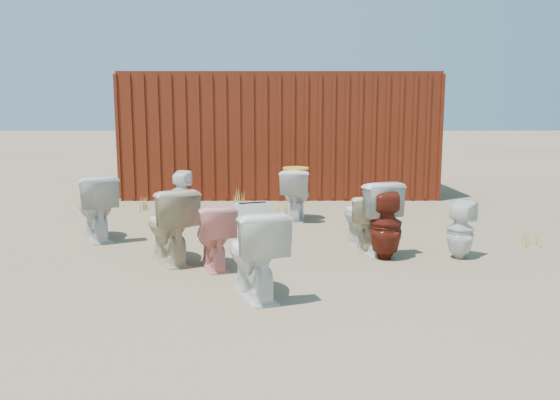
{
  "coord_description": "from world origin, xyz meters",
  "views": [
    {
      "loc": [
        -0.02,
        -6.17,
        1.61
      ],
      "look_at": [
        0.0,
        0.6,
        0.55
      ],
      "focal_mm": 35.0,
      "sensor_mm": 36.0,
      "label": 1
    }
  ],
  "objects_px": {
    "toilet_front_pink": "(214,236)",
    "toilet_back_beige_left": "(169,225)",
    "toilet_front_c": "(254,253)",
    "toilet_back_yellowlid": "(296,195)",
    "shipping_container": "(279,135)",
    "toilet_back_e": "(460,230)",
    "toilet_front_a": "(96,207)",
    "toilet_front_maroon": "(386,224)",
    "toilet_back_beige_right": "(362,222)",
    "toilet_front_e": "(368,216)",
    "toilet_back_a": "(181,191)",
    "loose_tank": "(253,215)"
  },
  "relations": [
    {
      "from": "toilet_front_pink",
      "to": "toilet_back_beige_left",
      "type": "height_order",
      "value": "toilet_back_beige_left"
    },
    {
      "from": "toilet_front_c",
      "to": "toilet_back_yellowlid",
      "type": "height_order",
      "value": "toilet_front_c"
    },
    {
      "from": "shipping_container",
      "to": "toilet_front_pink",
      "type": "height_order",
      "value": "shipping_container"
    },
    {
      "from": "toilet_back_beige_left",
      "to": "toilet_back_e",
      "type": "relative_size",
      "value": 1.26
    },
    {
      "from": "toilet_front_a",
      "to": "toilet_front_maroon",
      "type": "height_order",
      "value": "toilet_front_a"
    },
    {
      "from": "toilet_back_beige_right",
      "to": "toilet_front_e",
      "type": "bearing_deg",
      "value": 108.94
    },
    {
      "from": "toilet_back_beige_right",
      "to": "toilet_front_a",
      "type": "bearing_deg",
      "value": -14.41
    },
    {
      "from": "toilet_front_c",
      "to": "toilet_back_yellowlid",
      "type": "xyz_separation_m",
      "value": [
        0.48,
        3.6,
        -0.0
      ]
    },
    {
      "from": "toilet_back_beige_left",
      "to": "toilet_back_yellowlid",
      "type": "height_order",
      "value": "toilet_back_beige_left"
    },
    {
      "from": "shipping_container",
      "to": "toilet_front_maroon",
      "type": "bearing_deg",
      "value": -77.62
    },
    {
      "from": "toilet_front_pink",
      "to": "toilet_front_maroon",
      "type": "height_order",
      "value": "toilet_front_maroon"
    },
    {
      "from": "shipping_container",
      "to": "toilet_front_pink",
      "type": "xyz_separation_m",
      "value": [
        -0.7,
        -5.74,
        -0.85
      ]
    },
    {
      "from": "toilet_back_a",
      "to": "toilet_back_beige_left",
      "type": "xyz_separation_m",
      "value": [
        0.44,
        -3.19,
        0.07
      ]
    },
    {
      "from": "toilet_front_e",
      "to": "toilet_front_maroon",
      "type": "bearing_deg",
      "value": 88.86
    },
    {
      "from": "toilet_front_c",
      "to": "toilet_back_beige_right",
      "type": "bearing_deg",
      "value": -144.05
    },
    {
      "from": "toilet_front_e",
      "to": "toilet_back_a",
      "type": "bearing_deg",
      "value": -67.09
    },
    {
      "from": "toilet_front_c",
      "to": "toilet_front_e",
      "type": "xyz_separation_m",
      "value": [
        1.28,
        1.65,
        0.03
      ]
    },
    {
      "from": "toilet_front_e",
      "to": "toilet_back_yellowlid",
      "type": "distance_m",
      "value": 2.11
    },
    {
      "from": "toilet_front_c",
      "to": "toilet_front_e",
      "type": "relative_size",
      "value": 0.93
    },
    {
      "from": "toilet_front_c",
      "to": "toilet_back_beige_left",
      "type": "relative_size",
      "value": 0.96
    },
    {
      "from": "toilet_front_pink",
      "to": "toilet_back_beige_right",
      "type": "distance_m",
      "value": 1.89
    },
    {
      "from": "toilet_front_c",
      "to": "loose_tank",
      "type": "relative_size",
      "value": 1.6
    },
    {
      "from": "toilet_front_pink",
      "to": "toilet_front_e",
      "type": "relative_size",
      "value": 0.81
    },
    {
      "from": "toilet_back_beige_left",
      "to": "toilet_back_beige_right",
      "type": "xyz_separation_m",
      "value": [
        2.21,
        0.59,
        -0.08
      ]
    },
    {
      "from": "toilet_front_pink",
      "to": "toilet_back_beige_right",
      "type": "xyz_separation_m",
      "value": [
        1.7,
        0.83,
        -0.01
      ]
    },
    {
      "from": "toilet_front_a",
      "to": "loose_tank",
      "type": "height_order",
      "value": "toilet_front_a"
    },
    {
      "from": "toilet_front_a",
      "to": "toilet_back_beige_right",
      "type": "height_order",
      "value": "toilet_front_a"
    },
    {
      "from": "toilet_front_c",
      "to": "loose_tank",
      "type": "height_order",
      "value": "toilet_front_c"
    },
    {
      "from": "toilet_front_a",
      "to": "toilet_back_yellowlid",
      "type": "bearing_deg",
      "value": 179.67
    },
    {
      "from": "toilet_front_a",
      "to": "toilet_front_e",
      "type": "bearing_deg",
      "value": 142.6
    },
    {
      "from": "toilet_front_pink",
      "to": "toilet_back_a",
      "type": "height_order",
      "value": "toilet_front_pink"
    },
    {
      "from": "toilet_front_e",
      "to": "toilet_back_e",
      "type": "distance_m",
      "value": 1.05
    },
    {
      "from": "toilet_back_beige_right",
      "to": "toilet_back_yellowlid",
      "type": "relative_size",
      "value": 0.85
    },
    {
      "from": "toilet_back_yellowlid",
      "to": "toilet_front_c",
      "type": "bearing_deg",
      "value": 89.13
    },
    {
      "from": "toilet_front_maroon",
      "to": "toilet_back_e",
      "type": "distance_m",
      "value": 0.85
    },
    {
      "from": "toilet_back_beige_left",
      "to": "toilet_back_e",
      "type": "bearing_deg",
      "value": 154.25
    },
    {
      "from": "toilet_back_beige_left",
      "to": "toilet_front_c",
      "type": "bearing_deg",
      "value": 101.83
    },
    {
      "from": "toilet_back_beige_left",
      "to": "toilet_back_yellowlid",
      "type": "bearing_deg",
      "value": -149.3
    },
    {
      "from": "loose_tank",
      "to": "toilet_back_beige_left",
      "type": "bearing_deg",
      "value": -133.24
    },
    {
      "from": "loose_tank",
      "to": "toilet_back_beige_right",
      "type": "bearing_deg",
      "value": -63.94
    },
    {
      "from": "shipping_container",
      "to": "toilet_front_e",
      "type": "distance_m",
      "value": 5.18
    },
    {
      "from": "toilet_front_maroon",
      "to": "toilet_back_beige_right",
      "type": "height_order",
      "value": "toilet_front_maroon"
    },
    {
      "from": "toilet_back_a",
      "to": "loose_tank",
      "type": "bearing_deg",
      "value": 147.25
    },
    {
      "from": "toilet_front_maroon",
      "to": "toilet_front_e",
      "type": "distance_m",
      "value": 0.39
    },
    {
      "from": "toilet_front_maroon",
      "to": "toilet_front_e",
      "type": "relative_size",
      "value": 0.94
    },
    {
      "from": "shipping_container",
      "to": "toilet_front_e",
      "type": "height_order",
      "value": "shipping_container"
    },
    {
      "from": "shipping_container",
      "to": "toilet_front_e",
      "type": "xyz_separation_m",
      "value": [
        1.04,
        -5.02,
        -0.77
      ]
    },
    {
      "from": "toilet_front_a",
      "to": "toilet_front_c",
      "type": "height_order",
      "value": "toilet_front_a"
    },
    {
      "from": "loose_tank",
      "to": "toilet_front_a",
      "type": "bearing_deg",
      "value": -177.53
    },
    {
      "from": "toilet_front_c",
      "to": "toilet_front_e",
      "type": "bearing_deg",
      "value": -146.9
    }
  ]
}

